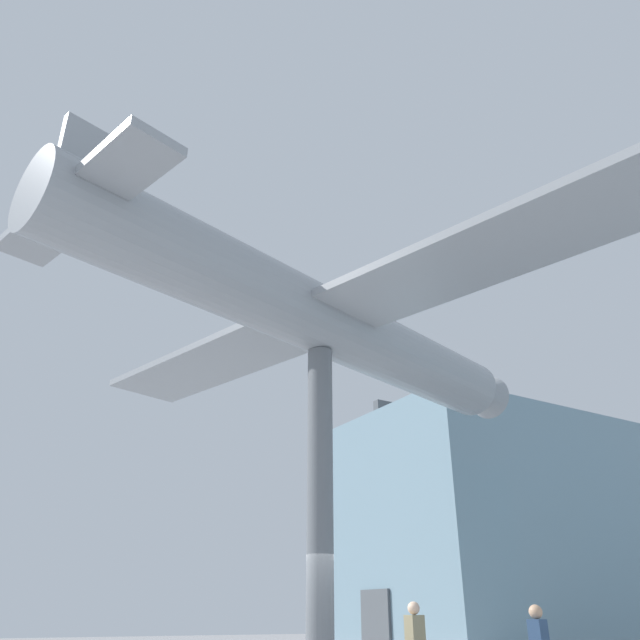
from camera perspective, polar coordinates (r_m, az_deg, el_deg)
glass_pavilion_left at (r=30.76m, az=15.74°, el=-18.36°), size 9.76×13.49×9.96m
support_pylon_central at (r=13.64m, az=0.00°, el=-16.53°), size 0.56×0.56×6.97m
suspended_airplane at (r=15.04m, az=0.47°, el=-0.18°), size 15.45×15.21×2.62m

